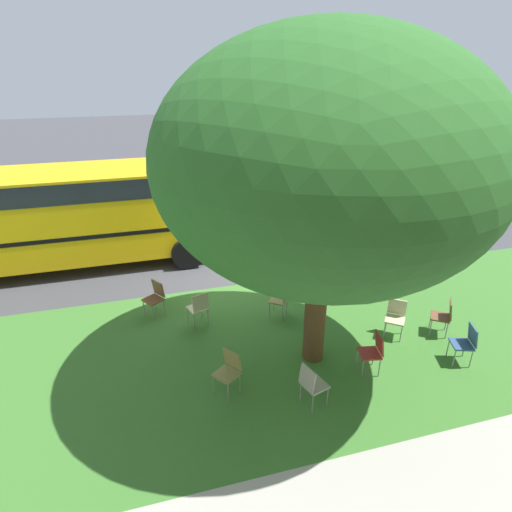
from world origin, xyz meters
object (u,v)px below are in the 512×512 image
at_px(chair_0, 373,350).
at_px(chair_3, 281,298).
at_px(chair_9, 312,383).
at_px(chair_5, 466,341).
at_px(street_tree, 326,162).
at_px(school_bus, 40,211).
at_px(chair_6, 352,280).
at_px(chair_8, 444,314).
at_px(parked_car, 355,211).
at_px(chair_7, 199,307).
at_px(chair_1, 396,315).
at_px(chair_4, 229,369).
at_px(chair_2, 155,296).

height_order(chair_0, chair_3, same).
height_order(chair_0, chair_9, same).
bearing_deg(chair_5, street_tree, -18.75).
bearing_deg(school_bus, chair_6, 152.32).
bearing_deg(chair_8, parked_car, -98.59).
height_order(chair_7, school_bus, school_bus).
distance_m(chair_6, chair_8, 2.42).
distance_m(chair_1, chair_6, 1.82).
xyz_separation_m(chair_7, parked_car, (-6.25, -4.34, 0.32)).
xyz_separation_m(street_tree, chair_7, (2.14, -1.83, -3.65)).
height_order(chair_6, chair_7, same).
bearing_deg(chair_4, parked_car, -132.13).
distance_m(chair_2, chair_4, 3.33).
bearing_deg(street_tree, chair_0, 142.52).
distance_m(chair_4, chair_7, 2.36).
distance_m(chair_9, school_bus, 9.34).
distance_m(chair_4, chair_9, 1.56).
bearing_deg(chair_2, chair_6, 173.89).
bearing_deg(chair_6, chair_0, 70.98).
bearing_deg(chair_9, chair_8, -161.27).
distance_m(street_tree, chair_9, 3.91).
relative_size(chair_1, parked_car, 0.24).
bearing_deg(chair_1, parked_car, -108.81).
distance_m(chair_6, school_bus, 9.03).
bearing_deg(chair_0, chair_5, 172.60).
distance_m(street_tree, chair_6, 4.62).
relative_size(chair_9, school_bus, 0.08).
xyz_separation_m(street_tree, chair_0, (-0.97, 0.74, -3.65)).
xyz_separation_m(street_tree, parked_car, (-4.11, -6.16, -3.33)).
distance_m(chair_2, chair_5, 7.02).
xyz_separation_m(chair_0, chair_5, (-1.98, 0.26, 0.00)).
bearing_deg(chair_1, chair_3, -32.39).
bearing_deg(chair_8, chair_1, -14.03).
relative_size(chair_3, chair_5, 1.00).
bearing_deg(chair_1, street_tree, 6.92).
xyz_separation_m(street_tree, chair_4, (1.93, 0.52, -3.65)).
distance_m(parked_car, school_bus, 10.14).
distance_m(chair_6, chair_7, 4.08).
bearing_deg(chair_4, chair_7, -85.03).
distance_m(street_tree, chair_2, 5.44).
bearing_deg(chair_6, chair_2, -6.11).
distance_m(street_tree, chair_5, 4.80).
height_order(chair_0, chair_4, same).
relative_size(chair_4, chair_7, 1.00).
bearing_deg(chair_2, chair_8, 157.31).
xyz_separation_m(chair_2, parked_car, (-7.20, -3.56, 0.32)).
bearing_deg(chair_0, chair_2, -39.56).
relative_size(chair_1, chair_4, 1.00).
distance_m(chair_6, chair_9, 4.19).
bearing_deg(chair_7, chair_8, 160.91).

